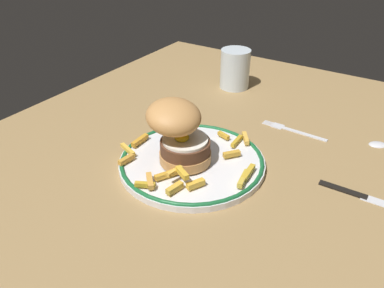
# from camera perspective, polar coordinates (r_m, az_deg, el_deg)

# --- Properties ---
(ground_plane) EXTENTS (1.33, 0.94, 0.04)m
(ground_plane) POSITION_cam_1_polar(r_m,az_deg,el_deg) (0.71, -1.22, -6.45)
(ground_plane) COLOR #97774A
(dinner_plate) EXTENTS (0.27, 0.27, 0.02)m
(dinner_plate) POSITION_cam_1_polar(r_m,az_deg,el_deg) (0.73, 0.00, -2.52)
(dinner_plate) COLOR silver
(dinner_plate) RESTS_ON ground_plane
(burger) EXTENTS (0.13, 0.13, 0.12)m
(burger) POSITION_cam_1_polar(r_m,az_deg,el_deg) (0.69, -1.89, 1.76)
(burger) COLOR tan
(burger) RESTS_ON dinner_plate
(fries_pile) EXTENTS (0.26, 0.26, 0.03)m
(fries_pile) POSITION_cam_1_polar(r_m,az_deg,el_deg) (0.70, -0.28, -2.98)
(fries_pile) COLOR gold
(fries_pile) RESTS_ON dinner_plate
(water_glass) EXTENTS (0.08, 0.08, 0.10)m
(water_glass) POSITION_cam_1_polar(r_m,az_deg,el_deg) (1.05, 6.20, 10.35)
(water_glass) COLOR silver
(water_glass) RESTS_ON ground_plane
(fork) EXTENTS (0.02, 0.14, 0.00)m
(fork) POSITION_cam_1_polar(r_m,az_deg,el_deg) (0.87, 14.26, 1.98)
(fork) COLOR silver
(fork) RESTS_ON ground_plane
(knife) EXTENTS (0.02, 0.18, 0.01)m
(knife) POSITION_cam_1_polar(r_m,az_deg,el_deg) (0.72, 23.64, -6.95)
(knife) COLOR black
(knife) RESTS_ON ground_plane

